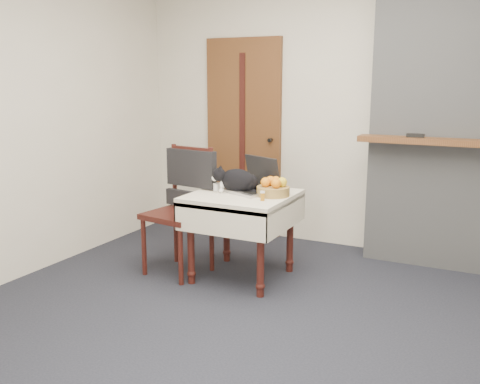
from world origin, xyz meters
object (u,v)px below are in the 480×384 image
Objects in this scene: cream_jar at (216,187)px; chair at (185,192)px; side_table at (242,208)px; pill_bottle at (263,196)px; cat at (238,181)px; door at (243,138)px; fruit_basket at (273,188)px; laptop at (254,183)px.

cream_jar is 0.28m from chair.
side_table is 0.33m from pill_bottle.
cat reaches higher than pill_bottle.
chair is (-0.76, 0.12, -0.07)m from pill_bottle.
pill_bottle is (0.49, -0.17, 0.01)m from cream_jar.
door reaches higher than chair.
fruit_basket is at bearing -15.82° from cat.
cream_jar is 0.25× the size of fruit_basket.
laptop is at bearing -60.07° from door.
laptop is 0.13m from cat.
fruit_basket is 0.25× the size of chair.
side_table is at bearing 147.95° from pill_bottle.
chair is (-0.27, -0.05, -0.06)m from cream_jar.
cream_jar is at bearing 160.80° from pill_bottle.
cat is at bearing -65.71° from door.
cat is 0.35m from pill_bottle.
door is at bearing 121.23° from pill_bottle.
door is at bearing 144.21° from laptop.
cat is at bearing 4.98° from cream_jar.
laptop reaches higher than cat.
chair is (-0.51, -0.03, 0.08)m from side_table.
door is 1.45m from fruit_basket.
cream_jar is 0.52m from pill_bottle.
door is 7.74× the size of fruit_basket.
cat reaches higher than fruit_basket.
chair is (-0.46, -0.07, -0.12)m from cat.
fruit_basket is (0.20, -0.07, -0.01)m from laptop.
side_table is 0.74× the size of chair.
door is 1.40m from side_table.
door reaches higher than side_table.
cream_jar is 0.86× the size of pill_bottle.
side_table is 0.21m from cat.
side_table is at bearing -52.49° from cat.
laptop is at bearing 22.95° from chair.
cat is 7.28× the size of cream_jar.
laptop is 0.21m from fruit_basket.
laptop is 0.59m from chair.
laptop is (0.05, 0.12, 0.18)m from side_table.
fruit_basket is at bearing 14.04° from chair.
side_table is 0.28m from cream_jar.
pill_bottle is 0.07× the size of chair.
fruit_basket is at bearing 10.31° from side_table.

